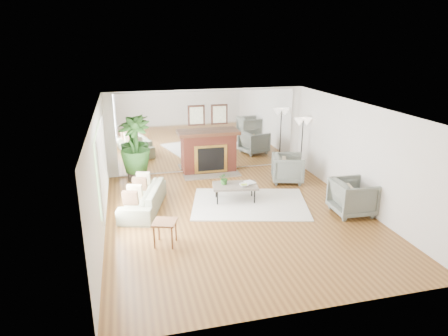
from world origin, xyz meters
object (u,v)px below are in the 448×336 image
object	(u,v)px
floor_lamp	(303,126)
side_table	(165,225)
coffee_table	(235,186)
armchair_back	(288,168)
fireplace	(210,152)
armchair_front	(353,197)
sofa	(143,198)
potted_ficus	(135,148)

from	to	relation	value
floor_lamp	side_table	bearing A→B (deg)	-142.03
floor_lamp	coffee_table	bearing A→B (deg)	-146.11
armchair_back	fireplace	bearing A→B (deg)	72.62
armchair_front	floor_lamp	distance (m)	3.27
sofa	floor_lamp	distance (m)	5.24
fireplace	armchair_front	xyz separation A→B (m)	(2.60, -3.76, -0.24)
armchair_front	floor_lamp	size ratio (longest dim) A/B	0.54
fireplace	floor_lamp	size ratio (longest dim) A/B	1.21
sofa	armchair_back	distance (m)	4.23
fireplace	floor_lamp	bearing A→B (deg)	-13.76
coffee_table	floor_lamp	size ratio (longest dim) A/B	0.71
fireplace	armchair_back	bearing A→B (deg)	-34.11
sofa	armchair_front	size ratio (longest dim) A/B	2.15
fireplace	armchair_front	size ratio (longest dim) A/B	2.24
armchair_back	side_table	size ratio (longest dim) A/B	1.55
coffee_table	side_table	distance (m)	2.64
coffee_table	floor_lamp	distance (m)	3.25
coffee_table	potted_ficus	bearing A→B (deg)	136.36
coffee_table	potted_ficus	world-z (taller)	potted_ficus
armchair_front	sofa	bearing A→B (deg)	75.43
armchair_back	potted_ficus	distance (m)	4.38
fireplace	coffee_table	world-z (taller)	fireplace
armchair_front	fireplace	bearing A→B (deg)	36.95
sofa	armchair_front	distance (m)	4.94
sofa	armchair_front	xyz separation A→B (m)	(4.73, -1.43, 0.13)
armchair_back	potted_ficus	size ratio (longest dim) A/B	0.48
side_table	sofa	bearing A→B (deg)	100.08
sofa	floor_lamp	bearing A→B (deg)	125.04
armchair_back	side_table	distance (m)	4.73
side_table	floor_lamp	distance (m)	5.80
potted_ficus	floor_lamp	xyz separation A→B (m)	(4.89, -0.50, 0.47)
floor_lamp	armchair_front	bearing A→B (deg)	-91.85
armchair_front	potted_ficus	bearing A→B (deg)	55.35
armchair_front	side_table	world-z (taller)	armchair_front
armchair_front	armchair_back	bearing A→B (deg)	16.47
sofa	side_table	bearing A→B (deg)	26.09
armchair_back	armchair_front	distance (m)	2.49
armchair_back	side_table	world-z (taller)	armchair_back
fireplace	potted_ficus	bearing A→B (deg)	-175.85
potted_ficus	floor_lamp	distance (m)	4.94
fireplace	sofa	world-z (taller)	fireplace
potted_ficus	sofa	bearing A→B (deg)	-88.38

